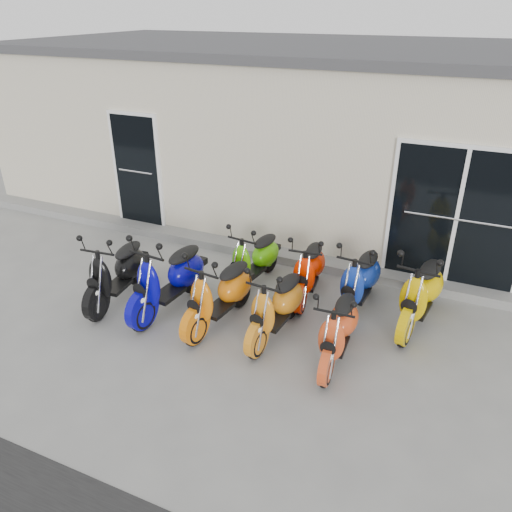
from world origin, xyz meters
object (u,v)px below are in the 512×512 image
object	(u,v)px
scooter_back_yellow	(422,285)
scooter_front_black	(116,264)
scooter_front_orange_a	(219,286)
scooter_back_blue	(361,273)
scooter_front_blue	(168,270)
scooter_back_green	(254,252)
scooter_front_orange_b	(276,299)
scooter_front_red	(339,322)
scooter_back_red	(309,263)

from	to	relation	value
scooter_back_yellow	scooter_front_black	bearing A→B (deg)	-156.21
scooter_front_orange_a	scooter_back_blue	size ratio (longest dim) A/B	1.03
scooter_front_blue	scooter_back_green	distance (m)	1.44
scooter_front_blue	scooter_front_orange_b	xyz separation A→B (m)	(1.67, 0.02, -0.08)
scooter_front_black	scooter_back_green	distance (m)	2.12
scooter_front_orange_a	scooter_front_orange_b	size ratio (longest dim) A/B	1.05
scooter_front_blue	scooter_front_orange_a	bearing A→B (deg)	3.00
scooter_front_orange_a	scooter_back_yellow	bearing A→B (deg)	31.27
scooter_front_blue	scooter_front_orange_a	distance (m)	0.85
scooter_back_yellow	scooter_front_red	bearing A→B (deg)	-115.82
scooter_front_black	scooter_front_orange_a	bearing A→B (deg)	-3.49
scooter_front_blue	scooter_front_black	bearing A→B (deg)	-167.42
scooter_front_orange_b	scooter_front_orange_a	bearing A→B (deg)	-171.26
scooter_front_blue	scooter_back_yellow	world-z (taller)	scooter_front_blue
scooter_back_green	scooter_front_orange_a	bearing A→B (deg)	-81.50
scooter_back_blue	scooter_back_yellow	size ratio (longest dim) A/B	0.94
scooter_front_orange_b	scooter_back_red	world-z (taller)	scooter_front_orange_b
scooter_front_blue	scooter_front_orange_a	size ratio (longest dim) A/B	1.08
scooter_front_orange_b	scooter_back_red	bearing A→B (deg)	91.58
scooter_front_black	scooter_front_red	distance (m)	3.42
scooter_front_orange_b	scooter_back_blue	xyz separation A→B (m)	(0.86, 1.12, 0.01)
scooter_back_blue	scooter_back_yellow	distance (m)	0.86
scooter_front_black	scooter_back_green	size ratio (longest dim) A/B	1.08
scooter_back_yellow	scooter_back_green	bearing A→B (deg)	-173.99
scooter_front_blue	scooter_front_orange_a	world-z (taller)	scooter_front_blue
scooter_front_red	scooter_back_green	distance (m)	2.18
scooter_back_green	scooter_back_red	xyz separation A→B (m)	(0.91, 0.00, -0.00)
scooter_front_orange_a	scooter_front_red	size ratio (longest dim) A/B	1.09
scooter_front_blue	scooter_back_red	xyz separation A→B (m)	(1.74, 1.18, -0.09)
scooter_back_blue	scooter_front_blue	bearing A→B (deg)	-151.76
scooter_front_red	scooter_back_green	world-z (taller)	scooter_back_green
scooter_front_black	scooter_back_red	size ratio (longest dim) A/B	1.08
scooter_back_green	scooter_back_yellow	world-z (taller)	scooter_back_yellow
scooter_front_orange_b	scooter_front_red	xyz separation A→B (m)	(0.90, -0.16, -0.02)
scooter_back_green	scooter_back_red	world-z (taller)	scooter_back_green
scooter_front_black	scooter_front_orange_b	bearing A→B (deg)	-3.04
scooter_back_green	scooter_back_red	bearing A→B (deg)	7.80
scooter_front_blue	scooter_front_red	xyz separation A→B (m)	(2.57, -0.14, -0.10)
scooter_front_black	scooter_front_orange_a	xyz separation A→B (m)	(1.70, 0.07, -0.00)
scooter_front_black	scooter_back_blue	size ratio (longest dim) A/B	1.03
scooter_front_orange_a	scooter_back_yellow	world-z (taller)	scooter_back_yellow
scooter_front_orange_b	scooter_front_red	size ratio (longest dim) A/B	1.03
scooter_front_black	scooter_back_yellow	size ratio (longest dim) A/B	0.97
scooter_front_black	scooter_back_blue	bearing A→B (deg)	14.31
scooter_front_blue	scooter_back_blue	size ratio (longest dim) A/B	1.11
scooter_back_blue	scooter_back_yellow	bearing A→B (deg)	0.35
scooter_front_orange_a	scooter_back_red	world-z (taller)	scooter_front_orange_a
scooter_front_orange_a	scooter_back_green	xyz separation A→B (m)	(-0.02, 1.21, -0.04)
scooter_front_blue	scooter_back_yellow	size ratio (longest dim) A/B	1.04
scooter_front_red	scooter_back_red	distance (m)	1.56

